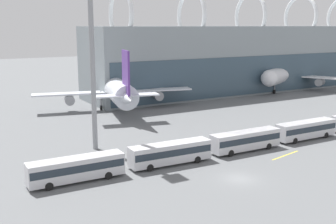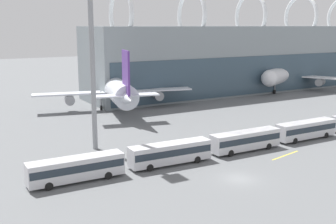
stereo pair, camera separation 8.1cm
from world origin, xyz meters
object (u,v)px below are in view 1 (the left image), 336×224
at_px(airliner_at_gate_far, 114,87).
at_px(shuttle_bus_3, 306,129).
at_px(airliner_parked_remote, 287,73).
at_px(shuttle_bus_0, 76,168).
at_px(shuttle_bus_2, 246,139).
at_px(shuttle_bus_1, 170,152).
at_px(floodlight_mast, 91,27).

relative_size(airliner_at_gate_far, shuttle_bus_3, 3.26).
bearing_deg(airliner_parked_remote, shuttle_bus_0, 1.77).
relative_size(shuttle_bus_2, shuttle_bus_3, 1.00).
distance_m(shuttle_bus_1, shuttle_bus_3, 26.84).
relative_size(shuttle_bus_1, floodlight_mast, 0.37).
bearing_deg(shuttle_bus_2, airliner_parked_remote, 40.07).
xyz_separation_m(airliner_at_gate_far, shuttle_bus_1, (-9.01, -41.41, -3.17)).
bearing_deg(airliner_at_gate_far, shuttle_bus_3, -143.48).
bearing_deg(shuttle_bus_1, airliner_parked_remote, 35.39).
bearing_deg(airliner_parked_remote, shuttle_bus_1, 6.45).
bearing_deg(airliner_at_gate_far, floodlight_mast, 165.11).
relative_size(airliner_parked_remote, shuttle_bus_0, 2.74).
distance_m(shuttle_bus_2, shuttle_bus_3, 13.42).
bearing_deg(shuttle_bus_1, shuttle_bus_3, 2.13).
bearing_deg(floodlight_mast, shuttle_bus_2, -32.71).
relative_size(airliner_at_gate_far, floodlight_mast, 1.21).
relative_size(shuttle_bus_1, shuttle_bus_2, 1.00).
xyz_separation_m(shuttle_bus_2, shuttle_bus_3, (13.42, 0.16, 0.00)).
distance_m(airliner_at_gate_far, airliner_parked_remote, 58.38).
relative_size(airliner_at_gate_far, shuttle_bus_0, 3.26).
bearing_deg(airliner_at_gate_far, shuttle_bus_2, -160.73).
height_order(shuttle_bus_3, floodlight_mast, floodlight_mast).
height_order(shuttle_bus_0, shuttle_bus_3, same).
xyz_separation_m(airliner_parked_remote, shuttle_bus_3, (-40.47, -44.26, -3.00)).
xyz_separation_m(shuttle_bus_0, shuttle_bus_1, (13.42, -0.15, 0.00)).
bearing_deg(floodlight_mast, shuttle_bus_0, -119.54).
xyz_separation_m(airliner_parked_remote, floodlight_mast, (-73.69, -31.71, 14.01)).
relative_size(shuttle_bus_0, shuttle_bus_3, 1.00).
bearing_deg(shuttle_bus_2, floodlight_mast, 147.86).
bearing_deg(shuttle_bus_2, airliner_at_gate_far, 96.64).
bearing_deg(shuttle_bus_2, shuttle_bus_0, 179.99).
distance_m(shuttle_bus_1, floodlight_mast, 22.11).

